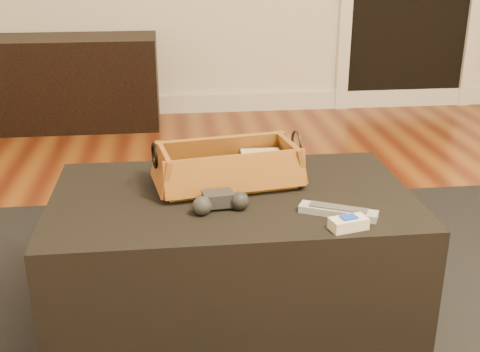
{
  "coord_description": "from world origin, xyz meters",
  "views": [
    {
      "loc": [
        -0.32,
        -1.27,
        1.09
      ],
      "look_at": [
        -0.15,
        0.25,
        0.49
      ],
      "focal_mm": 45.0,
      "sensor_mm": 36.0,
      "label": 1
    }
  ],
  "objects": [
    {
      "name": "wicker_basket",
      "position": [
        -0.17,
        0.34,
        0.48
      ],
      "size": [
        0.45,
        0.28,
        0.15
      ],
      "color": "#9D6A23",
      "rests_on": "ottoman"
    },
    {
      "name": "baseboard",
      "position": [
        0.0,
        2.73,
        0.06
      ],
      "size": [
        5.0,
        0.04,
        0.12
      ],
      "primitive_type": "cube",
      "color": "white",
      "rests_on": "floor"
    },
    {
      "name": "media_cabinet",
      "position": [
        -1.11,
        2.51,
        0.28
      ],
      "size": [
        1.41,
        0.45,
        0.55
      ],
      "primitive_type": "cube",
      "color": "black",
      "rests_on": "floor"
    },
    {
      "name": "cream_gadget",
      "position": [
        0.09,
        0.01,
        0.45
      ],
      "size": [
        0.1,
        0.07,
        0.03
      ],
      "color": "silver",
      "rests_on": "ottoman"
    },
    {
      "name": "cloth_bundle",
      "position": [
        -0.07,
        0.39,
        0.48
      ],
      "size": [
        0.12,
        0.08,
        0.06
      ],
      "primitive_type": "cube",
      "rotation": [
        0.0,
        0.0,
        -0.02
      ],
      "color": "tan",
      "rests_on": "wicker_basket"
    },
    {
      "name": "area_rug",
      "position": [
        -0.17,
        0.22,
        0.01
      ],
      "size": [
        2.6,
        2.0,
        0.01
      ],
      "primitive_type": "cube",
      "color": "black",
      "rests_on": "floor"
    },
    {
      "name": "ottoman",
      "position": [
        -0.17,
        0.27,
        0.22
      ],
      "size": [
        1.0,
        0.6,
        0.42
      ],
      "primitive_type": "cube",
      "color": "black",
      "rests_on": "area_rug"
    },
    {
      "name": "tv_remote",
      "position": [
        -0.19,
        0.32,
        0.46
      ],
      "size": [
        0.23,
        0.1,
        0.02
      ],
      "primitive_type": "cube",
      "rotation": [
        0.0,
        0.0,
        0.26
      ],
      "color": "black",
      "rests_on": "wicker_basket"
    },
    {
      "name": "game_controller",
      "position": [
        -0.21,
        0.16,
        0.46
      ],
      "size": [
        0.16,
        0.1,
        0.05
      ],
      "color": "#252527",
      "rests_on": "ottoman"
    },
    {
      "name": "silver_remote",
      "position": [
        0.09,
        0.1,
        0.44
      ],
      "size": [
        0.2,
        0.13,
        0.02
      ],
      "color": "#B7B9C0",
      "rests_on": "ottoman"
    }
  ]
}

